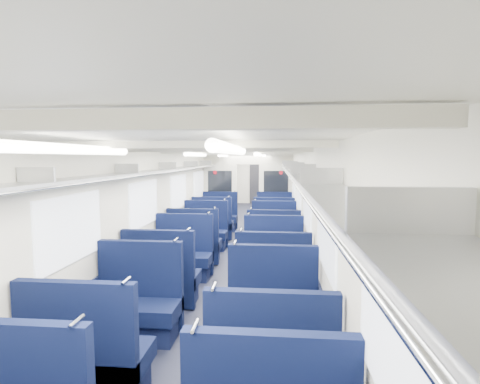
{
  "coord_description": "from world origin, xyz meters",
  "views": [
    {
      "loc": [
        0.85,
        -9.07,
        2.2
      ],
      "look_at": [
        -0.25,
        2.56,
        1.13
      ],
      "focal_mm": 28.01,
      "sensor_mm": 36.0,
      "label": 1
    }
  ],
  "objects_px": {
    "seat_13": "(274,247)",
    "seat_15": "(274,235)",
    "seat_10": "(183,258)",
    "seat_16": "(213,225)",
    "bulkhead": "(248,189)",
    "seat_6": "(137,307)",
    "seat_5": "(271,377)",
    "seat_14": "(205,234)",
    "seat_18": "(220,218)",
    "seat_9": "(273,284)",
    "seat_17": "(274,226)",
    "end_door": "(257,183)",
    "seat_11": "(273,261)",
    "seat_8": "(162,281)",
    "seat_12": "(194,245)",
    "seat_4": "(86,362)",
    "seat_19": "(274,219)"
  },
  "relations": [
    {
      "from": "seat_13",
      "to": "seat_15",
      "type": "xyz_separation_m",
      "value": [
        0.0,
        1.28,
        0.0
      ]
    },
    {
      "from": "seat_10",
      "to": "seat_16",
      "type": "relative_size",
      "value": 1.0
    },
    {
      "from": "bulkhead",
      "to": "seat_6",
      "type": "height_order",
      "value": "bulkhead"
    },
    {
      "from": "bulkhead",
      "to": "seat_5",
      "type": "xyz_separation_m",
      "value": [
        0.83,
        -8.63,
        -0.86
      ]
    },
    {
      "from": "seat_14",
      "to": "seat_18",
      "type": "relative_size",
      "value": 1.0
    },
    {
      "from": "seat_9",
      "to": "seat_17",
      "type": "relative_size",
      "value": 1.0
    },
    {
      "from": "end_door",
      "to": "seat_11",
      "type": "distance_m",
      "value": 11.49
    },
    {
      "from": "seat_8",
      "to": "seat_18",
      "type": "xyz_separation_m",
      "value": [
        0.0,
        5.85,
        0.0
      ]
    },
    {
      "from": "seat_6",
      "to": "seat_10",
      "type": "distance_m",
      "value": 2.3
    },
    {
      "from": "seat_8",
      "to": "seat_11",
      "type": "distance_m",
      "value": 2.08
    },
    {
      "from": "seat_13",
      "to": "seat_16",
      "type": "distance_m",
      "value": 2.87
    },
    {
      "from": "seat_17",
      "to": "seat_14",
      "type": "bearing_deg",
      "value": -145.97
    },
    {
      "from": "bulkhead",
      "to": "seat_15",
      "type": "distance_m",
      "value": 3.01
    },
    {
      "from": "seat_15",
      "to": "seat_14",
      "type": "bearing_deg",
      "value": -178.6
    },
    {
      "from": "seat_10",
      "to": "seat_12",
      "type": "xyz_separation_m",
      "value": [
        0.0,
        0.98,
        0.0
      ]
    },
    {
      "from": "seat_18",
      "to": "seat_14",
      "type": "bearing_deg",
      "value": -90.0
    },
    {
      "from": "seat_11",
      "to": "seat_16",
      "type": "relative_size",
      "value": 1.0
    },
    {
      "from": "seat_12",
      "to": "seat_13",
      "type": "distance_m",
      "value": 1.66
    },
    {
      "from": "end_door",
      "to": "seat_6",
      "type": "distance_m",
      "value": 13.73
    },
    {
      "from": "bulkhead",
      "to": "seat_13",
      "type": "relative_size",
      "value": 2.34
    },
    {
      "from": "bulkhead",
      "to": "seat_4",
      "type": "distance_m",
      "value": 8.64
    },
    {
      "from": "seat_12",
      "to": "seat_14",
      "type": "distance_m",
      "value": 1.22
    },
    {
      "from": "end_door",
      "to": "seat_9",
      "type": "distance_m",
      "value": 12.72
    },
    {
      "from": "seat_10",
      "to": "seat_19",
      "type": "height_order",
      "value": "same"
    },
    {
      "from": "seat_6",
      "to": "seat_9",
      "type": "bearing_deg",
      "value": 31.27
    },
    {
      "from": "seat_11",
      "to": "seat_18",
      "type": "bearing_deg",
      "value": 109.83
    },
    {
      "from": "seat_10",
      "to": "seat_4",
      "type": "bearing_deg",
      "value": -90.0
    },
    {
      "from": "end_door",
      "to": "seat_18",
      "type": "distance_m",
      "value": 6.92
    },
    {
      "from": "seat_16",
      "to": "seat_14",
      "type": "bearing_deg",
      "value": -90.0
    },
    {
      "from": "seat_17",
      "to": "seat_5",
      "type": "bearing_deg",
      "value": -90.0
    },
    {
      "from": "seat_6",
      "to": "seat_14",
      "type": "relative_size",
      "value": 1.0
    },
    {
      "from": "seat_12",
      "to": "seat_17",
      "type": "distance_m",
      "value": 2.87
    },
    {
      "from": "seat_8",
      "to": "seat_16",
      "type": "height_order",
      "value": "same"
    },
    {
      "from": "seat_9",
      "to": "seat_13",
      "type": "height_order",
      "value": "same"
    },
    {
      "from": "bulkhead",
      "to": "seat_15",
      "type": "xyz_separation_m",
      "value": [
        0.83,
        -2.76,
        -0.86
      ]
    },
    {
      "from": "seat_6",
      "to": "seat_8",
      "type": "distance_m",
      "value": 1.0
    },
    {
      "from": "seat_14",
      "to": "seat_13",
      "type": "bearing_deg",
      "value": -36.79
    },
    {
      "from": "seat_15",
      "to": "seat_9",
      "type": "bearing_deg",
      "value": -90.0
    },
    {
      "from": "seat_4",
      "to": "seat_6",
      "type": "bearing_deg",
      "value": 90.0
    },
    {
      "from": "end_door",
      "to": "seat_14",
      "type": "xyz_separation_m",
      "value": [
        -0.83,
        -9.19,
        -0.63
      ]
    },
    {
      "from": "seat_5",
      "to": "seat_12",
      "type": "bearing_deg",
      "value": 109.82
    },
    {
      "from": "seat_4",
      "to": "seat_17",
      "type": "xyz_separation_m",
      "value": [
        1.66,
        6.87,
        0.0
      ]
    },
    {
      "from": "seat_10",
      "to": "seat_16",
      "type": "xyz_separation_m",
      "value": [
        0.0,
        3.3,
        0.0
      ]
    },
    {
      "from": "seat_5",
      "to": "seat_10",
      "type": "distance_m",
      "value": 3.99
    },
    {
      "from": "seat_6",
      "to": "seat_13",
      "type": "distance_m",
      "value": 3.66
    },
    {
      "from": "bulkhead",
      "to": "seat_19",
      "type": "relative_size",
      "value": 2.34
    },
    {
      "from": "seat_19",
      "to": "seat_9",
      "type": "bearing_deg",
      "value": -90.0
    },
    {
      "from": "seat_10",
      "to": "seat_5",
      "type": "bearing_deg",
      "value": -65.4
    },
    {
      "from": "seat_8",
      "to": "seat_14",
      "type": "relative_size",
      "value": 1.0
    },
    {
      "from": "seat_17",
      "to": "seat_11",
      "type": "bearing_deg",
      "value": -90.0
    }
  ]
}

